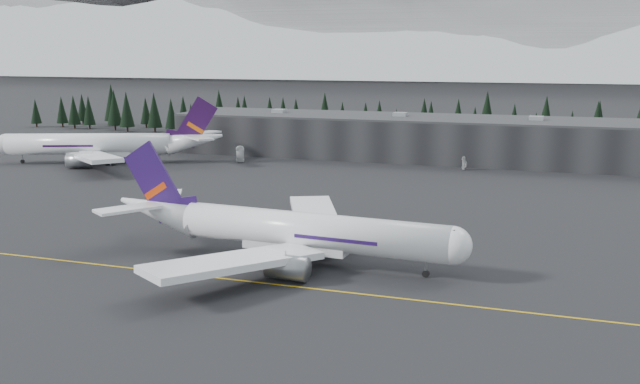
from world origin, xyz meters
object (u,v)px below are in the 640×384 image
(terminal, at_px, (432,138))
(gse_vehicle_b, at_px, (464,168))
(jet_parked, at_px, (109,144))
(jet_main, at_px, (282,229))
(gse_vehicle_a, at_px, (240,160))

(terminal, xyz_separation_m, gse_vehicle_b, (12.52, -19.18, -5.65))
(jet_parked, height_order, gse_vehicle_b, jet_parked)
(terminal, distance_m, jet_main, 115.57)
(terminal, distance_m, jet_parked, 96.06)
(jet_parked, xyz_separation_m, gse_vehicle_a, (35.85, 12.95, -4.77))
(terminal, height_order, jet_parked, jet_parked)
(terminal, xyz_separation_m, gse_vehicle_a, (-51.56, -26.86, -5.60))
(terminal, relative_size, gse_vehicle_b, 42.03)
(terminal, bearing_deg, gse_vehicle_a, -152.48)
(gse_vehicle_a, bearing_deg, jet_parked, -179.89)
(jet_parked, height_order, gse_vehicle_a, jet_parked)
(gse_vehicle_a, distance_m, gse_vehicle_b, 64.54)
(jet_main, xyz_separation_m, gse_vehicle_a, (-48.89, 88.67, -4.26))
(terminal, xyz_separation_m, jet_main, (-2.67, -115.53, -1.34))
(terminal, relative_size, gse_vehicle_a, 31.84)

